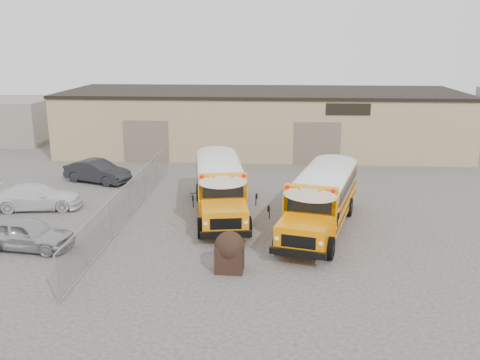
# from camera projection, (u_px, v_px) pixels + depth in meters

# --- Properties ---
(ground) EXTENTS (120.00, 120.00, 0.00)m
(ground) POSITION_uv_depth(u_px,v_px,m) (248.00, 243.00, 23.09)
(ground) COLOR #423F3D
(ground) RESTS_ON ground
(warehouse) EXTENTS (30.20, 10.20, 4.67)m
(warehouse) POSITION_uv_depth(u_px,v_px,m) (261.00, 120.00, 41.77)
(warehouse) COLOR tan
(warehouse) RESTS_ON ground
(chainlink_fence) EXTENTS (0.07, 18.07, 1.81)m
(chainlink_fence) POSITION_uv_depth(u_px,v_px,m) (129.00, 200.00, 26.13)
(chainlink_fence) COLOR #979AA0
(chainlink_fence) RESTS_ON ground
(distant_building_left) EXTENTS (8.00, 6.00, 3.60)m
(distant_building_left) POSITION_uv_depth(u_px,v_px,m) (3.00, 121.00, 45.24)
(distant_building_left) COLOR gray
(distant_building_left) RESTS_ON ground
(school_bus_left) EXTENTS (3.56, 9.32, 2.66)m
(school_bus_left) POSITION_uv_depth(u_px,v_px,m) (215.00, 158.00, 32.26)
(school_bus_left) COLOR orange
(school_bus_left) RESTS_ON ground
(school_bus_right) EXTENTS (4.49, 9.43, 2.68)m
(school_bus_right) POSITION_uv_depth(u_px,v_px,m) (339.00, 168.00, 29.84)
(school_bus_right) COLOR #FF8800
(school_bus_right) RESTS_ON ground
(tarp_bundle) EXTENTS (1.15, 1.15, 1.56)m
(tarp_bundle) POSITION_uv_depth(u_px,v_px,m) (230.00, 251.00, 20.10)
(tarp_bundle) COLOR black
(tarp_bundle) RESTS_ON ground
(car_silver) EXTENTS (4.11, 2.09, 1.34)m
(car_silver) POSITION_uv_depth(u_px,v_px,m) (27.00, 234.00, 22.25)
(car_silver) COLOR #B6B6BB
(car_silver) RESTS_ON ground
(car_white) EXTENTS (4.69, 2.47, 1.30)m
(car_white) POSITION_uv_depth(u_px,v_px,m) (38.00, 197.00, 27.53)
(car_white) COLOR silver
(car_white) RESTS_ON ground
(car_dark) EXTENTS (4.42, 2.84, 1.37)m
(car_dark) POSITION_uv_depth(u_px,v_px,m) (97.00, 171.00, 32.63)
(car_dark) COLOR black
(car_dark) RESTS_ON ground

